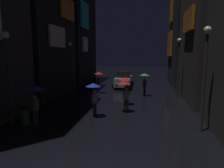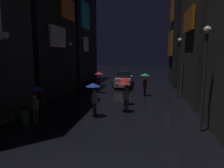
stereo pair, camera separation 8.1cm
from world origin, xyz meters
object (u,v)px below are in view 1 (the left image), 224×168
(pedestrian_near_crossing_green, at_px, (145,78))
(trash_bin, at_px, (25,116))
(pedestrian_midstreet_centre_red, at_px, (99,76))
(streetlamp_right_near, at_px, (205,67))
(pedestrian_foreground_left_red, at_px, (124,88))
(streetlamp_right_far, at_px, (178,61))
(pedestrian_far_right_blue, at_px, (94,90))
(car_distant, at_px, (124,80))
(streetlamp_left_far, at_px, (70,61))
(streetlamp_left_near, at_px, (8,67))
(pedestrian_midstreet_left_red, at_px, (126,83))
(bicycle_parked_at_storefront, at_px, (5,125))
(pedestrian_foreground_right_blue, at_px, (36,95))

(pedestrian_near_crossing_green, bearing_deg, trash_bin, -126.48)
(pedestrian_midstreet_centre_red, height_order, streetlamp_right_near, streetlamp_right_near)
(pedestrian_foreground_left_red, xyz_separation_m, streetlamp_right_far, (4.14, 5.00, 1.60))
(pedestrian_far_right_blue, xyz_separation_m, car_distant, (0.68, 11.23, -0.74))
(pedestrian_midstreet_centre_red, bearing_deg, streetlamp_left_far, -170.03)
(streetlamp_left_near, bearing_deg, pedestrian_midstreet_left_red, 42.82)
(pedestrian_far_right_blue, bearing_deg, streetlamp_left_near, -153.36)
(pedestrian_near_crossing_green, bearing_deg, streetlamp_left_far, 178.73)
(streetlamp_right_far, relative_size, streetlamp_right_near, 1.01)
(pedestrian_foreground_left_red, height_order, bicycle_parked_at_storefront, pedestrian_foreground_left_red)
(bicycle_parked_at_storefront, distance_m, streetlamp_left_near, 3.02)
(streetlamp_left_far, height_order, trash_bin, streetlamp_left_far)
(pedestrian_midstreet_left_red, height_order, bicycle_parked_at_storefront, pedestrian_midstreet_left_red)
(pedestrian_foreground_left_red, bearing_deg, streetlamp_left_near, -150.11)
(pedestrian_foreground_right_blue, xyz_separation_m, bicycle_parked_at_storefront, (-0.94, -1.36, -1.28))
(streetlamp_right_far, bearing_deg, pedestrian_midstreet_centre_red, 170.97)
(streetlamp_left_far, distance_m, trash_bin, 9.33)
(streetlamp_left_far, bearing_deg, pedestrian_far_right_blue, -59.59)
(pedestrian_midstreet_centre_red, xyz_separation_m, streetlamp_left_far, (-2.69, -0.47, 1.50))
(streetlamp_right_far, distance_m, streetlamp_left_near, 13.04)
(pedestrian_midstreet_left_red, xyz_separation_m, streetlamp_left_near, (-5.76, -5.34, 1.50))
(streetlamp_right_near, bearing_deg, pedestrian_midstreet_left_red, 131.93)
(pedestrian_midstreet_left_red, height_order, car_distant, pedestrian_midstreet_left_red)
(pedestrian_midstreet_left_red, relative_size, streetlamp_right_near, 0.41)
(pedestrian_foreground_right_blue, bearing_deg, pedestrian_far_right_blue, 32.85)
(pedestrian_foreground_right_blue, xyz_separation_m, streetlamp_left_far, (-1.34, 8.78, 1.50))
(pedestrian_far_right_blue, distance_m, pedestrian_foreground_right_blue, 3.29)
(streetlamp_left_far, bearing_deg, trash_bin, -85.50)
(pedestrian_midstreet_centre_red, relative_size, pedestrian_near_crossing_green, 1.00)
(pedestrian_midstreet_centre_red, xyz_separation_m, pedestrian_far_right_blue, (1.42, -7.47, 0.00))
(pedestrian_foreground_left_red, xyz_separation_m, bicycle_parked_at_storefront, (-5.46, -4.45, -1.28))
(streetlamp_left_near, bearing_deg, bicycle_parked_at_storefront, -69.83)
(pedestrian_foreground_left_red, height_order, streetlamp_left_near, streetlamp_left_near)
(pedestrian_near_crossing_green, xyz_separation_m, pedestrian_foreground_left_red, (-1.31, -5.53, 0.00))
(pedestrian_midstreet_centre_red, xyz_separation_m, car_distant, (2.09, 3.76, -0.74))
(pedestrian_far_right_blue, relative_size, streetlamp_right_far, 0.41)
(streetlamp_left_far, bearing_deg, pedestrian_foreground_right_blue, -81.30)
(pedestrian_far_right_blue, height_order, pedestrian_foreground_left_red, same)
(pedestrian_near_crossing_green, xyz_separation_m, streetlamp_right_far, (2.84, -0.53, 1.60))
(car_distant, relative_size, streetlamp_left_far, 0.83)
(bicycle_parked_at_storefront, bearing_deg, pedestrian_far_right_blue, 40.33)
(pedestrian_near_crossing_green, height_order, streetlamp_right_far, streetlamp_right_far)
(streetlamp_right_far, xyz_separation_m, streetlamp_right_near, (0.00, -7.75, -0.02))
(streetlamp_right_near, bearing_deg, pedestrian_far_right_blue, 166.23)
(pedestrian_midstreet_left_red, bearing_deg, bicycle_parked_at_storefront, -129.84)
(pedestrian_foreground_left_red, bearing_deg, pedestrian_foreground_right_blue, -145.59)
(pedestrian_foreground_right_blue, height_order, bicycle_parked_at_storefront, pedestrian_foreground_right_blue)
(bicycle_parked_at_storefront, relative_size, streetlamp_right_near, 0.35)
(car_distant, bearing_deg, pedestrian_foreground_left_red, -83.83)
(pedestrian_midstreet_left_red, bearing_deg, car_distant, 96.98)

